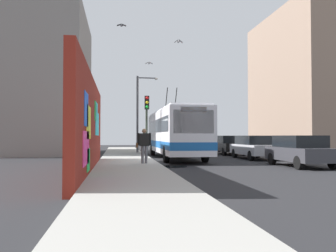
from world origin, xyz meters
name	(u,v)px	position (x,y,z in m)	size (l,w,h in m)	color
ground_plane	(155,163)	(0.00, 0.00, 0.00)	(80.00, 80.00, 0.00)	#232326
sidewalk_slab	(127,162)	(0.00, 1.60, 0.07)	(48.00, 3.20, 0.15)	#9E9B93
graffiti_wall	(90,125)	(-4.47, 3.35, 2.03)	(13.08, 0.32, 4.06)	maroon
building_far_left	(37,84)	(12.06, 9.20, 6.12)	(11.85, 8.56, 12.24)	gray
building_far_right	(308,83)	(12.72, -17.00, 6.95)	(13.64, 7.54, 13.90)	gray
city_bus	(175,132)	(3.96, -1.80, 1.85)	(12.04, 2.59, 5.10)	silver
parked_car_dark_gray	(300,150)	(-3.39, -7.00, 0.83)	(4.23, 1.94, 1.58)	#38383D
parked_car_silver	(254,147)	(2.52, -7.00, 0.84)	(4.63, 1.95, 1.58)	#B7B7BC
parked_car_black	(228,145)	(8.21, -7.00, 0.84)	(4.88, 1.87, 1.58)	black
parked_car_champagne	(208,143)	(14.54, -7.00, 0.83)	(4.16, 1.75, 1.58)	#C6B793
pedestrian_at_curb	(144,143)	(-1.92, 0.79, 1.21)	(0.24, 0.78, 1.78)	#595960
traffic_light	(147,116)	(1.72, 0.35, 2.80)	(0.49, 0.28, 3.93)	#2D382D
street_lamp	(140,108)	(9.91, 0.24, 3.93)	(0.44, 1.84, 6.56)	#4C4C51
flying_pigeons	(150,45)	(1.98, 0.15, 7.34)	(5.13, 3.89, 1.36)	#47474C
curbside_puddle	(172,167)	(-2.38, -0.60, 0.00)	(1.55, 1.55, 0.00)	black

